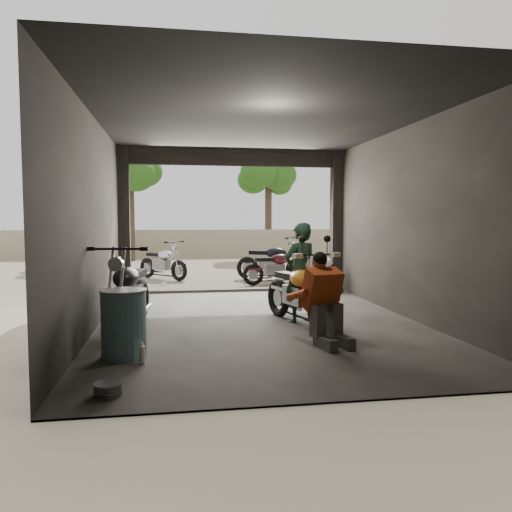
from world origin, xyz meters
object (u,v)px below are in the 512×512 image
object	(u,v)px
left_bike	(129,288)
stool	(325,273)
outside_bike_a	(163,260)
outside_bike_c	(272,259)
outside_bike_b	(276,264)
helmet	(327,263)
mechanic	(327,301)
sign_post	(396,219)
rider	(300,273)
oil_drum	(124,325)
main_bike	(298,288)

from	to	relation	value
left_bike	stool	bearing A→B (deg)	48.07
outside_bike_a	outside_bike_c	world-z (taller)	outside_bike_c
left_bike	outside_bike_a	distance (m)	6.31
outside_bike_b	helmet	world-z (taller)	outside_bike_b
mechanic	sign_post	size ratio (longest dim) A/B	0.48
rider	oil_drum	distance (m)	3.09
outside_bike_a	outside_bike_b	size ratio (longest dim) A/B	1.04
sign_post	helmet	bearing A→B (deg)	-171.36
left_bike	outside_bike_b	xyz separation A→B (m)	(3.21, 4.71, -0.12)
sign_post	rider	bearing A→B (deg)	-114.62
outside_bike_b	outside_bike_c	bearing A→B (deg)	-10.34
stool	oil_drum	world-z (taller)	oil_drum
main_bike	stool	bearing A→B (deg)	50.15
left_bike	outside_bike_b	size ratio (longest dim) A/B	1.24
outside_bike_a	outside_bike_b	distance (m)	3.27
mechanic	sign_post	world-z (taller)	sign_post
oil_drum	main_bike	bearing A→B (deg)	31.62
mechanic	oil_drum	distance (m)	2.57
outside_bike_a	sign_post	size ratio (longest dim) A/B	0.64
helmet	sign_post	bearing A→B (deg)	-35.61
outside_bike_a	main_bike	bearing A→B (deg)	-114.45
left_bike	sign_post	world-z (taller)	sign_post
main_bike	left_bike	distance (m)	2.59
main_bike	rider	distance (m)	0.25
rider	sign_post	xyz separation A→B (m)	(2.87, 2.71, 0.87)
left_bike	sign_post	size ratio (longest dim) A/B	0.77
mechanic	sign_post	distance (m)	5.19
left_bike	rider	bearing A→B (deg)	12.11
outside_bike_b	outside_bike_c	size ratio (longest dim) A/B	0.87
main_bike	outside_bike_b	xyz separation A→B (m)	(0.62, 4.71, -0.07)
stool	helmet	size ratio (longest dim) A/B	1.77
left_bike	stool	size ratio (longest dim) A/B	3.57
outside_bike_b	mechanic	bearing A→B (deg)	167.40
outside_bike_b	mechanic	size ratio (longest dim) A/B	1.29
helmet	sign_post	size ratio (longest dim) A/B	0.12
outside_bike_c	mechanic	bearing A→B (deg)	-155.80
rider	mechanic	bearing A→B (deg)	67.28
helmet	outside_bike_b	bearing A→B (deg)	95.99
main_bike	outside_bike_a	distance (m)	6.68
outside_bike_c	sign_post	distance (m)	3.70
outside_bike_c	mechanic	world-z (taller)	outside_bike_c
outside_bike_c	oil_drum	xyz separation A→B (m)	(-3.19, -7.08, -0.19)
outside_bike_c	outside_bike_a	bearing A→B (deg)	104.61
left_bike	outside_bike_b	bearing A→B (deg)	65.62
mechanic	outside_bike_c	bearing A→B (deg)	71.54
main_bike	stool	xyz separation A→B (m)	(1.41, 3.15, -0.13)
mechanic	oil_drum	world-z (taller)	mechanic
rider	helmet	xyz separation A→B (m)	(1.39, 3.06, -0.14)
left_bike	mechanic	xyz separation A→B (m)	(2.63, -1.36, -0.05)
main_bike	sign_post	bearing A→B (deg)	28.12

